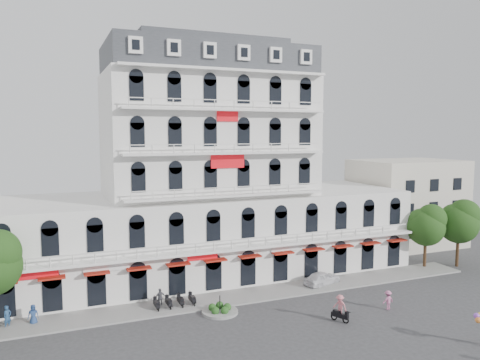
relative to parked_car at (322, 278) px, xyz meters
name	(u,v)px	position (x,y,z in m)	size (l,w,h in m)	color
ground	(282,335)	(-9.45, -9.16, -0.73)	(120.00, 120.00, 0.00)	#38383A
sidewalk	(239,297)	(-9.45, -0.16, -0.65)	(53.00, 4.00, 0.16)	gray
main_building	(208,185)	(-9.45, 8.84, 9.23)	(45.00, 15.00, 25.80)	silver
flank_building_east	(406,203)	(20.55, 10.84, 5.27)	(14.00, 10.00, 12.00)	beige
traffic_island	(220,310)	(-12.45, -3.16, -0.47)	(3.20, 3.20, 1.60)	gray
parked_scooter_row	(175,308)	(-15.80, -0.36, -0.73)	(4.40, 1.80, 1.10)	black
tree_east_inner	(427,224)	(14.61, 0.82, 4.49)	(4.40, 4.37, 7.57)	#382314
tree_east_outer	(459,220)	(18.61, -0.18, 4.82)	(4.65, 4.65, 8.05)	#382314
parked_car	(322,278)	(0.00, 0.00, 0.00)	(1.72, 4.28, 1.46)	white
rider_center	(340,307)	(-3.77, -8.72, 0.52)	(1.16, 1.57, 2.33)	black
pedestrian_left	(33,315)	(-27.54, 0.34, 0.13)	(0.84, 0.54, 1.71)	navy
pedestrian_mid	(160,298)	(-16.96, 0.34, 0.13)	(1.00, 0.42, 1.71)	#56565D
pedestrian_right	(388,300)	(1.82, -8.03, 0.13)	(1.11, 0.64, 1.72)	#C56898
pedestrian_far	(7,317)	(-29.45, 0.34, 0.22)	(0.69, 0.45, 1.90)	navy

